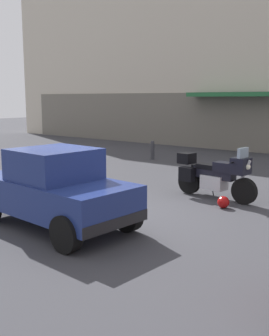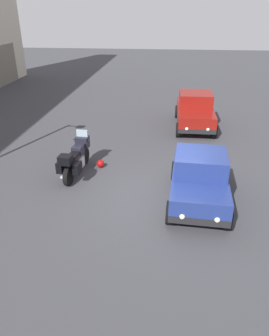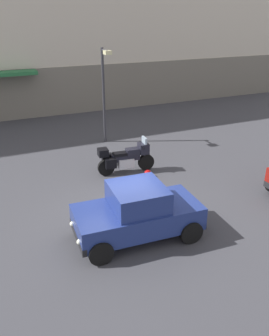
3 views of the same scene
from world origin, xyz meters
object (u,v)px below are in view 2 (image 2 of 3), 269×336
motorcycle (76,158)px  helmet (100,164)px  car_hatchback_near (195,110)px  car_compact_side (199,178)px

motorcycle → helmet: 1.06m
car_hatchback_near → motorcycle: bearing=-38.3°
car_hatchback_near → car_compact_side: (-6.88, 0.28, -0.04)m
car_compact_side → car_hatchback_near: bearing=-179.2°
helmet → car_compact_side: car_compact_side is taller
car_compact_side → helmet: bearing=-116.8°
car_compact_side → motorcycle: bearing=-104.7°
helmet → car_hatchback_near: (4.94, -3.63, 0.67)m
motorcycle → car_hatchback_near: (5.57, -4.34, 0.19)m
helmet → car_hatchback_near: car_hatchback_near is taller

